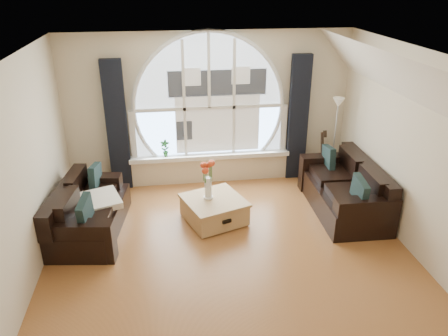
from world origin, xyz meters
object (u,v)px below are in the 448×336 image
Objects in this scene: guitar at (320,156)px; sofa_right at (344,188)px; sofa_left at (89,208)px; coffee_chest at (214,209)px; potted_plant at (165,148)px; floor_lamp at (334,142)px; vase_flowers at (208,175)px.

sofa_right is at bearing -92.17° from guitar.
sofa_left reaches higher than coffee_chest.
floor_lamp is at bearing -6.68° from potted_plant.
potted_plant is at bearing 114.42° from vase_flowers.
sofa_left is 2.43× the size of vase_flowers.
sofa_left is 4.32m from floor_lamp.
floor_lamp is at bearing 23.06° from vase_flowers.
vase_flowers is at bearing -178.60° from sofa_right.
coffee_chest is 0.81× the size of guitar.
coffee_chest is at bearing -157.63° from guitar.
coffee_chest is at bearing 8.87° from sofa_left.
sofa_right is 3.14m from potted_plant.
guitar is at bearing 94.25° from sofa_right.
potted_plant is (1.16, 1.44, 0.30)m from sofa_left.
sofa_left is 1.87m from coffee_chest.
floor_lamp reaches higher than vase_flowers.
floor_lamp reaches higher than potted_plant.
sofa_right is 1.75× the size of guitar.
sofa_left is 1.61× the size of guitar.
vase_flowers is (-0.08, 0.05, 0.56)m from coffee_chest.
floor_lamp is 0.36m from guitar.
guitar reaches higher than potted_plant.
vase_flowers is (-2.19, 0.01, 0.37)m from sofa_right.
coffee_chest is (-2.11, -0.04, -0.19)m from sofa_right.
floor_lamp is at bearing -3.31° from guitar.
guitar is (2.06, 1.06, 0.32)m from coffee_chest.
sofa_left is 5.54× the size of potted_plant.
sofa_left is 1.87m from potted_plant.
sofa_right is 6.03× the size of potted_plant.
coffee_chest is at bearing -155.17° from floor_lamp.
vase_flowers is at bearing -156.94° from floor_lamp.
coffee_chest is 2.79× the size of potted_plant.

